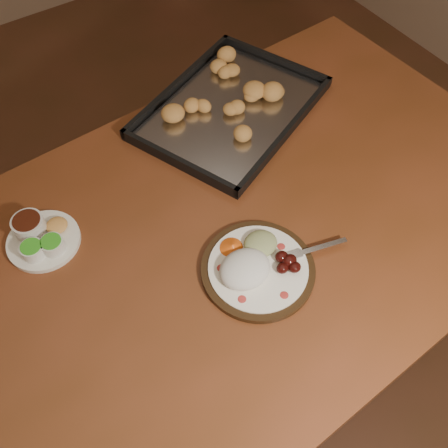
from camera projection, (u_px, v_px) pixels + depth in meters
ground at (144, 312)px, 1.80m from camera, size 4.00×4.00×0.00m
dining_table at (229, 250)px, 1.18m from camera, size 1.54×0.98×0.75m
dinner_plate at (255, 266)px, 1.03m from camera, size 0.32×0.24×0.05m
condiment_saucer at (40, 237)px, 1.07m from camera, size 0.16×0.16×0.05m
baking_tray at (231, 107)px, 1.30m from camera, size 0.57×0.51×0.05m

